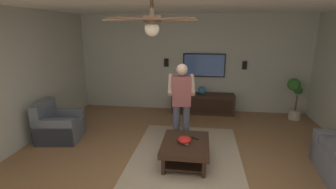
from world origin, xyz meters
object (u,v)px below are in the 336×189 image
object	(u,v)px
media_console	(203,103)
bowl	(184,140)
coffee_table	(185,147)
potted_plant_tall	(295,93)
remote_white	(184,143)
vase_round	(202,90)
tv	(204,65)
remote_grey	(186,140)
ceiling_fan	(152,22)
wall_speaker_left	(245,65)
remote_black	(195,138)
wall_speaker_right	(166,63)
person_standing	(181,100)
armchair	(59,127)

from	to	relation	value
media_console	bowl	bearing A→B (deg)	-6.13
coffee_table	potted_plant_tall	xyz separation A→B (m)	(2.59, -2.59, 0.40)
remote_white	vase_round	xyz separation A→B (m)	(2.77, -0.27, 0.25)
tv	bowl	xyz separation A→B (m)	(-3.02, 0.30, -0.85)
potted_plant_tall	remote_grey	size ratio (longest dim) A/B	7.22
tv	remote_grey	distance (m)	3.07
remote_white	ceiling_fan	world-z (taller)	ceiling_fan
wall_speaker_left	ceiling_fan	bearing A→B (deg)	157.84
potted_plant_tall	bowl	size ratio (longest dim) A/B	4.57
coffee_table	remote_black	bearing A→B (deg)	-45.84
bowl	remote_grey	world-z (taller)	bowl
vase_round	ceiling_fan	distance (m)	4.24
coffee_table	bowl	world-z (taller)	bowl
coffee_table	remote_grey	bearing A→B (deg)	-9.08
wall_speaker_right	ceiling_fan	bearing A→B (deg)	-173.81
media_console	person_standing	bearing A→B (deg)	-12.18
coffee_table	remote_white	distance (m)	0.14
person_standing	remote_white	bearing A→B (deg)	-177.77
tv	remote_black	distance (m)	2.97
armchair	potted_plant_tall	distance (m)	5.68
tv	person_standing	world-z (taller)	person_standing
tv	ceiling_fan	distance (m)	4.30
remote_white	wall_speaker_left	size ratio (longest dim) A/B	0.68
person_standing	bowl	distance (m)	0.94
wall_speaker_left	ceiling_fan	xyz separation A→B (m)	(-4.14, 1.69, 1.03)
coffee_table	vase_round	world-z (taller)	vase_round
bowl	vase_round	xyz separation A→B (m)	(2.74, -0.27, 0.21)
tv	potted_plant_tall	bearing A→B (deg)	80.47
wall_speaker_left	remote_grey	bearing A→B (deg)	155.22
bowl	remote_black	bearing A→B (deg)	-42.33
tv	remote_grey	world-z (taller)	tv
remote_black	vase_round	distance (m)	2.56
coffee_table	remote_black	xyz separation A→B (m)	(0.15, -0.16, 0.12)
media_console	remote_white	size ratio (longest dim) A/B	11.33
bowl	remote_black	size ratio (longest dim) A/B	1.58
person_standing	ceiling_fan	world-z (taller)	ceiling_fan
coffee_table	media_console	size ratio (longest dim) A/B	0.59
armchair	potted_plant_tall	bearing A→B (deg)	12.24
potted_plant_tall	wall_speaker_left	world-z (taller)	wall_speaker_left
vase_round	wall_speaker_right	size ratio (longest dim) A/B	1.00
remote_grey	wall_speaker_right	distance (m)	3.18
bowl	wall_speaker_left	xyz separation A→B (m)	(3.03, -1.38, 0.87)
armchair	wall_speaker_left	distance (m)	4.84
armchair	ceiling_fan	size ratio (longest dim) A/B	0.78
bowl	vase_round	size ratio (longest dim) A/B	1.08
armchair	media_console	bearing A→B (deg)	27.08
coffee_table	wall_speaker_left	size ratio (longest dim) A/B	4.55
remote_white	remote_grey	bearing A→B (deg)	-69.16
remote_black	bowl	bearing A→B (deg)	90.29
wall_speaker_left	ceiling_fan	distance (m)	4.59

